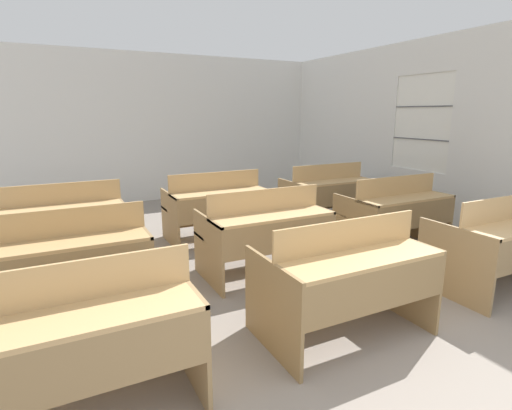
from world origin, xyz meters
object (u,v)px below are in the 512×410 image
(bench_second_right, at_px, (395,211))
(bench_third_center, at_px, (216,205))
(bench_front_center, at_px, (346,276))
(wastepaper_bin, at_px, (353,196))
(bench_front_left, at_px, (79,338))
(bench_third_left, at_px, (64,222))
(bench_second_left, at_px, (69,260))
(bench_third_right, at_px, (328,193))
(bench_second_center, at_px, (265,231))
(bench_front_right, at_px, (502,241))

(bench_second_right, height_order, bench_third_center, same)
(bench_front_center, relative_size, wastepaper_bin, 3.38)
(wastepaper_bin, bearing_deg, bench_front_left, -144.88)
(bench_third_left, distance_m, wastepaper_bin, 5.00)
(bench_front_left, xyz_separation_m, bench_second_left, (0.01, 1.37, 0.00))
(bench_front_center, height_order, wastepaper_bin, bench_front_center)
(bench_front_left, xyz_separation_m, wastepaper_bin, (4.95, 3.48, -0.30))
(bench_third_left, bearing_deg, bench_second_left, -90.15)
(bench_second_right, distance_m, bench_third_right, 1.40)
(bench_third_left, distance_m, bench_third_center, 1.91)
(bench_front_center, height_order, bench_third_left, same)
(bench_third_right, bearing_deg, bench_second_center, -143.31)
(bench_front_left, relative_size, bench_third_left, 1.00)
(bench_front_center, xyz_separation_m, bench_front_right, (1.94, -0.01, 0.00))
(bench_second_right, height_order, wastepaper_bin, bench_second_right)
(bench_front_center, xyz_separation_m, bench_third_right, (1.91, 2.78, 0.00))
(bench_front_right, distance_m, bench_third_right, 2.79)
(bench_second_left, bearing_deg, bench_front_center, -35.71)
(bench_front_center, distance_m, bench_third_center, 2.77)
(bench_front_left, distance_m, bench_second_left, 1.37)
(bench_third_right, distance_m, wastepaper_bin, 1.36)
(bench_front_right, xyz_separation_m, bench_second_right, (-0.01, 1.39, 0.00))
(bench_front_right, xyz_separation_m, bench_third_center, (-1.93, 2.79, 0.00))
(bench_front_center, bearing_deg, bench_front_right, -0.41)
(bench_second_center, relative_size, bench_third_center, 1.00)
(bench_front_left, xyz_separation_m, bench_third_left, (0.01, 2.76, 0.00))
(bench_front_right, bearing_deg, wastepaper_bin, 72.52)
(bench_front_center, distance_m, bench_third_left, 3.35)
(bench_second_right, height_order, bench_third_left, same)
(bench_front_left, height_order, bench_third_left, same)
(bench_second_left, bearing_deg, bench_third_center, 36.38)
(bench_third_right, bearing_deg, bench_front_right, -89.41)
(bench_front_right, xyz_separation_m, wastepaper_bin, (1.10, 3.49, -0.30))
(bench_front_center, xyz_separation_m, bench_third_left, (-1.90, 2.76, 0.00))
(bench_third_left, distance_m, bench_third_right, 3.81)
(bench_front_left, height_order, bench_second_left, same)
(bench_front_center, bearing_deg, bench_third_right, 55.48)
(bench_second_center, bearing_deg, bench_second_left, -179.92)
(wastepaper_bin, bearing_deg, bench_front_right, -107.48)
(bench_front_left, xyz_separation_m, bench_second_right, (3.84, 1.37, 0.00))
(bench_third_right, bearing_deg, bench_second_left, -159.71)
(bench_third_center, bearing_deg, wastepaper_bin, 13.10)
(bench_third_center, bearing_deg, bench_front_right, -55.33)
(bench_third_right, xyz_separation_m, wastepaper_bin, (1.13, 0.70, -0.30))
(bench_second_center, bearing_deg, bench_third_center, 90.53)
(bench_second_center, xyz_separation_m, bench_third_right, (1.89, 1.41, 0.00))
(bench_front_center, distance_m, bench_second_left, 2.34)
(bench_third_right, bearing_deg, wastepaper_bin, 31.94)
(bench_front_right, distance_m, bench_third_left, 4.73)
(bench_second_right, height_order, bench_third_right, same)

